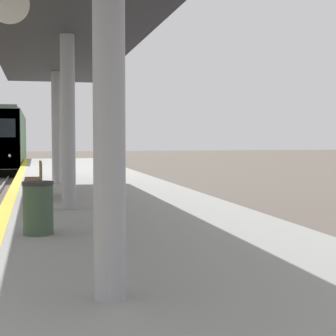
# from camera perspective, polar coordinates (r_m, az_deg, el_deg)

# --- Properties ---
(train) EXTENTS (2.88, 20.12, 4.44)m
(train) POSITION_cam_1_polar(r_m,az_deg,el_deg) (44.42, -16.28, 2.74)
(train) COLOR black
(train) RESTS_ON ground
(station_canopy) EXTENTS (3.37, 20.64, 3.92)m
(station_canopy) POSITION_cam_1_polar(r_m,az_deg,el_deg) (12.37, -10.21, 13.03)
(station_canopy) COLOR #99999E
(station_canopy) RESTS_ON platform_right
(trash_bin) EXTENTS (0.50, 0.50, 0.85)m
(trash_bin) POSITION_cam_1_polar(r_m,az_deg,el_deg) (9.16, -13.06, -3.97)
(trash_bin) COLOR #384C38
(trash_bin) RESTS_ON platform_right
(bench) EXTENTS (0.44, 1.99, 0.92)m
(bench) POSITION_cam_1_polar(r_m,az_deg,el_deg) (14.69, -13.28, -1.06)
(bench) COLOR brown
(bench) RESTS_ON platform_right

